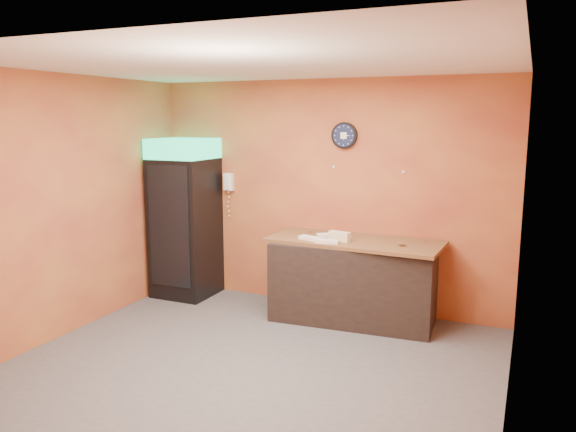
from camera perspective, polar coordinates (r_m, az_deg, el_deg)
The scene contains 15 objects.
floor at distance 5.55m, azimuth -3.61°, elevation -14.96°, with size 4.50×4.50×0.00m, color #47474C.
back_wall at distance 6.93m, azimuth 3.85°, elevation 2.17°, with size 4.50×0.02×2.80m, color #BC7735.
left_wall at distance 6.46m, azimuth -21.79°, elevation 0.91°, with size 0.02×4.00×2.80m, color #BC7735.
right_wall at distance 4.56m, azimuth 22.23°, elevation -2.62°, with size 0.02×4.00×2.80m, color #BC7735.
ceiling at distance 5.06m, azimuth -3.96°, elevation 15.20°, with size 4.50×4.00×0.02m, color white.
beverage_cooler at distance 7.47m, azimuth -10.56°, elevation -0.42°, with size 0.73×0.74×2.08m.
prep_counter at distance 6.60m, azimuth 6.69°, elevation -6.65°, with size 1.84×0.82×0.92m, color black.
wall_clock at distance 6.77m, azimuth 5.75°, elevation 8.14°, with size 0.31×0.06×0.31m.
wall_phone at distance 7.43m, azimuth -6.07°, elevation 3.46°, with size 0.13×0.11×0.23m.
butcher_paper at distance 6.48m, azimuth 6.77°, elevation -2.59°, with size 1.97×0.82×0.04m, color brown.
sub_roll_stack at distance 6.39m, azimuth 5.25°, elevation -2.07°, with size 0.27×0.14×0.11m.
wrapped_sandwich_left at distance 6.42m, azimuth 2.27°, elevation -2.28°, with size 0.27×0.11×0.04m, color white.
wrapped_sandwich_mid at distance 6.27m, azimuth 4.02°, elevation -2.60°, with size 0.25×0.10×0.04m, color white.
wrapped_sandwich_right at distance 6.58m, azimuth 4.29°, elevation -1.98°, with size 0.31×0.12×0.04m, color white.
kitchen_tool at distance 6.53m, azimuth 4.84°, elevation -1.96°, with size 0.07×0.07×0.07m, color silver.
Camera 1 is at (2.32, -4.47, 2.33)m, focal length 35.00 mm.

